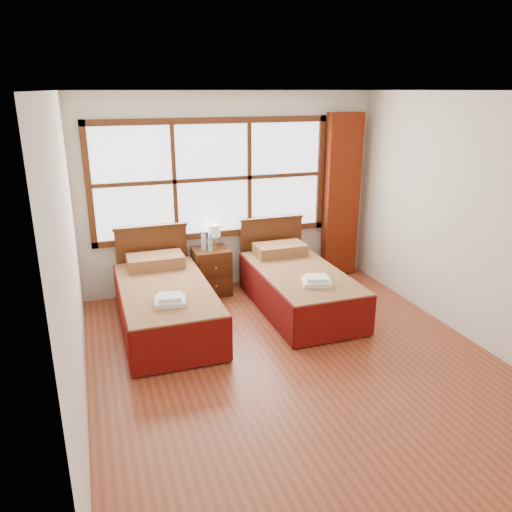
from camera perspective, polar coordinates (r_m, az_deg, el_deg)
name	(u,v)px	position (r m, az deg, el deg)	size (l,w,h in m)	color
floor	(294,361)	(5.17, 4.39, -11.83)	(4.50, 4.50, 0.00)	brown
ceiling	(302,90)	(4.47, 5.25, 18.33)	(4.50, 4.50, 0.00)	white
wall_back	(230,193)	(6.72, -2.95, 7.25)	(4.00, 4.00, 0.00)	silver
wall_left	(70,260)	(4.29, -20.50, -0.45)	(4.50, 4.50, 0.00)	silver
wall_right	(472,220)	(5.74, 23.46, 3.78)	(4.50, 4.50, 0.00)	silver
window	(212,179)	(6.58, -5.00, 8.74)	(3.16, 0.06, 1.56)	white
curtain	(342,196)	(7.22, 9.77, 6.74)	(0.50, 0.16, 2.30)	maroon
bed_left	(165,303)	(5.81, -10.34, -5.26)	(1.00, 2.02, 0.97)	#42230D
bed_right	(298,286)	(6.23, 4.79, -3.40)	(0.98, 2.00, 0.95)	#42230D
nightstand	(212,271)	(6.66, -5.08, -1.76)	(0.47, 0.46, 0.62)	#4B2410
towels_left	(170,300)	(5.21, -9.81, -4.96)	(0.35, 0.32, 0.09)	white
towels_right	(317,281)	(5.71, 6.95, -2.82)	(0.39, 0.36, 0.09)	white
lamp	(214,231)	(6.56, -4.81, 2.81)	(0.16, 0.16, 0.31)	gold
bottle_near	(204,242)	(6.51, -5.99, 1.58)	(0.06, 0.06, 0.23)	#A4C3D3
bottle_far	(210,244)	(6.45, -5.25, 1.43)	(0.06, 0.06, 0.22)	#A4C3D3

